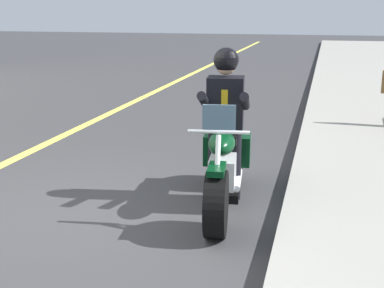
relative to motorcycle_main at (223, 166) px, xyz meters
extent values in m
plane|color=#333335|center=(0.76, -1.32, -0.45)|extent=(80.00, 80.00, 0.00)
cylinder|color=black|center=(0.84, 0.09, -0.12)|extent=(0.68, 0.27, 0.66)
cylinder|color=black|center=(-0.70, -0.08, -0.12)|extent=(0.68, 0.27, 0.66)
cube|color=silver|center=(0.05, 0.00, -0.03)|extent=(0.59, 0.34, 0.32)
ellipsoid|color=black|center=(0.24, 0.03, 0.33)|extent=(0.59, 0.34, 0.24)
cube|color=black|center=(-0.30, -0.04, 0.29)|extent=(0.73, 0.36, 0.12)
cube|color=black|center=(-0.68, 0.14, 0.03)|extent=(0.41, 0.17, 0.36)
cube|color=black|center=(-0.62, -0.30, 0.03)|extent=(0.41, 0.17, 0.36)
cylinder|color=silver|center=(0.82, 0.09, 0.15)|extent=(0.35, 0.09, 0.76)
cylinder|color=silver|center=(0.66, 0.07, 0.55)|extent=(0.11, 0.60, 0.04)
cube|color=black|center=(0.84, 0.09, 0.23)|extent=(0.38, 0.20, 0.06)
cylinder|color=silver|center=(-0.27, 0.13, -0.19)|extent=(0.90, 0.18, 0.08)
cube|color=slate|center=(0.64, 0.07, 0.67)|extent=(0.08, 0.32, 0.28)
cylinder|color=black|center=(-0.22, 0.09, -0.03)|extent=(0.14, 0.14, 0.84)
cube|color=black|center=(-0.16, 0.10, -0.40)|extent=(0.27, 0.14, 0.10)
cylinder|color=black|center=(-0.19, -0.15, -0.03)|extent=(0.14, 0.14, 0.84)
cube|color=black|center=(-0.13, -0.14, -0.40)|extent=(0.27, 0.14, 0.10)
cube|color=black|center=(-0.20, -0.03, 0.67)|extent=(0.36, 0.43, 0.60)
cube|color=#B28C14|center=(-0.04, -0.01, 0.63)|extent=(0.03, 0.07, 0.44)
cylinder|color=black|center=(-0.05, 0.21, 0.73)|extent=(0.56, 0.16, 0.28)
cylinder|color=black|center=(0.00, -0.22, 0.73)|extent=(0.56, 0.16, 0.28)
sphere|color=tan|center=(-0.20, -0.03, 1.10)|extent=(0.22, 0.22, 0.22)
sphere|color=black|center=(-0.20, -0.03, 1.15)|extent=(0.28, 0.28, 0.28)
camera|label=1|loc=(5.47, 1.04, 1.70)|focal=49.04mm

